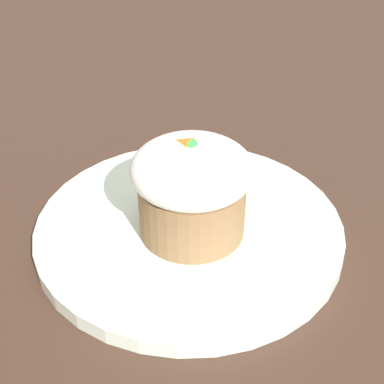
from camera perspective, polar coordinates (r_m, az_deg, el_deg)
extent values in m
plane|color=#3D281E|center=(0.47, -0.32, -4.51)|extent=(4.00, 4.00, 0.00)
cylinder|color=silver|center=(0.46, -0.32, -3.84)|extent=(0.26, 0.26, 0.01)
cylinder|color=olive|center=(0.44, 0.00, -1.56)|extent=(0.09, 0.09, 0.05)
ellipsoid|color=white|center=(0.41, 0.00, 2.46)|extent=(0.10, 0.10, 0.04)
cone|color=orange|center=(0.41, -1.08, 5.36)|extent=(0.02, 0.01, 0.01)
sphere|color=green|center=(0.40, -0.12, 5.00)|extent=(0.01, 0.01, 0.01)
cube|color=silver|center=(0.51, -0.44, 1.70)|extent=(0.08, 0.07, 0.00)
ellipsoid|color=silver|center=(0.46, 1.28, -2.39)|extent=(0.05, 0.05, 0.01)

